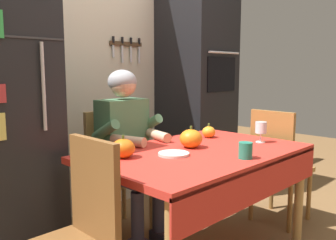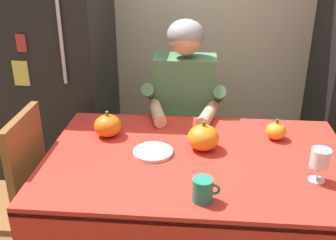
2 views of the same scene
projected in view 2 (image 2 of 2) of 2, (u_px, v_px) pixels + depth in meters
refrigerator at (55, 64)px, 2.64m from camera, size 0.68×0.71×1.80m
dining_table at (197, 175)px, 1.87m from camera, size 1.40×0.90×0.74m
chair_behind_person at (185, 129)px, 2.66m from camera, size 0.40×0.40×0.93m
seated_person at (184, 108)px, 2.39m from camera, size 0.47×0.55×1.25m
chair_left_side at (12, 193)px, 1.99m from camera, size 0.40×0.40×0.93m
coffee_mug at (203, 190)px, 1.53m from camera, size 0.11×0.08×0.09m
wine_glass at (320, 159)px, 1.63m from camera, size 0.08×0.08×0.15m
pumpkin_large at (203, 138)px, 1.90m from camera, size 0.15×0.15×0.14m
pumpkin_medium at (108, 126)px, 2.03m from camera, size 0.14×0.14×0.13m
pumpkin_small at (276, 131)px, 2.00m from camera, size 0.10×0.10×0.11m
serving_tray at (153, 152)px, 1.88m from camera, size 0.19×0.19×0.02m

